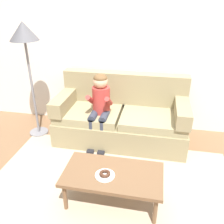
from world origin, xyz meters
TOP-DOWN VIEW (x-y plane):
  - ground at (0.00, 0.00)m, footprint 10.00×10.00m
  - wall_back at (0.00, 1.40)m, footprint 8.00×0.10m
  - area_rug at (0.00, -0.25)m, footprint 2.98×1.84m
  - couch at (-0.05, 0.85)m, footprint 1.98×0.90m
  - coffee_table at (0.07, -0.48)m, footprint 1.07×0.57m
  - person_child at (-0.34, 0.64)m, footprint 0.34×0.58m
  - plate at (0.00, -0.54)m, footprint 0.21×0.21m
  - donut at (0.00, -0.54)m, footprint 0.14×0.14m
  - toy_controller at (0.51, -0.04)m, footprint 0.23×0.09m
  - floor_lamp at (-1.43, 0.72)m, footprint 0.41×0.41m

SIDE VIEW (x-z plane):
  - ground at x=0.00m, z-range 0.00..0.00m
  - area_rug at x=0.00m, z-range 0.00..0.01m
  - toy_controller at x=0.51m, z-range 0.00..0.05m
  - coffee_table at x=0.07m, z-range 0.16..0.55m
  - couch at x=-0.05m, z-range -0.15..0.86m
  - plate at x=0.00m, z-range 0.39..0.41m
  - donut at x=0.00m, z-range 0.41..0.44m
  - person_child at x=-0.34m, z-range 0.12..1.22m
  - wall_back at x=0.00m, z-range 0.00..2.80m
  - floor_lamp at x=-1.43m, z-range 0.63..2.42m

